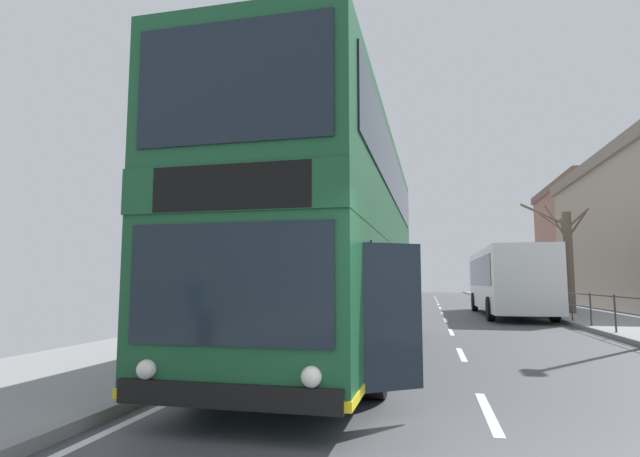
{
  "coord_description": "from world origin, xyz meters",
  "views": [
    {
      "loc": [
        -0.67,
        -3.76,
        1.55
      ],
      "look_at": [
        -2.7,
        5.58,
        2.58
      ],
      "focal_mm": 27.64,
      "sensor_mm": 36.0,
      "label": 1
    }
  ],
  "objects_px": {
    "double_decker_bus_main": "(337,242)",
    "background_bus_far_lane": "(507,280)",
    "background_building_01": "(605,240)",
    "bare_tree_far_00": "(568,257)"
  },
  "relations": [
    {
      "from": "double_decker_bus_main",
      "to": "background_bus_far_lane",
      "type": "relative_size",
      "value": 1.07
    },
    {
      "from": "double_decker_bus_main",
      "to": "background_building_01",
      "type": "height_order",
      "value": "background_building_01"
    },
    {
      "from": "bare_tree_far_00",
      "to": "background_building_01",
      "type": "distance_m",
      "value": 27.11
    },
    {
      "from": "background_bus_far_lane",
      "to": "background_building_01",
      "type": "bearing_deg",
      "value": 63.91
    },
    {
      "from": "background_bus_far_lane",
      "to": "bare_tree_far_00",
      "type": "bearing_deg",
      "value": 2.13
    },
    {
      "from": "background_bus_far_lane",
      "to": "background_building_01",
      "type": "xyz_separation_m",
      "value": [
        12.37,
        25.27,
        3.73
      ]
    },
    {
      "from": "double_decker_bus_main",
      "to": "bare_tree_far_00",
      "type": "distance_m",
      "value": 16.29
    },
    {
      "from": "background_building_01",
      "to": "double_decker_bus_main",
      "type": "bearing_deg",
      "value": -114.39
    },
    {
      "from": "background_bus_far_lane",
      "to": "background_building_01",
      "type": "relative_size",
      "value": 0.66
    },
    {
      "from": "double_decker_bus_main",
      "to": "background_building_01",
      "type": "xyz_separation_m",
      "value": [
        17.81,
        39.28,
        2.97
      ]
    }
  ]
}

